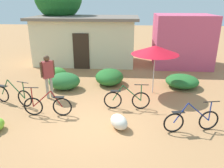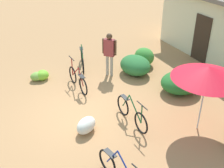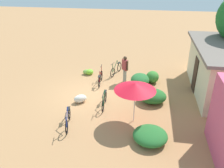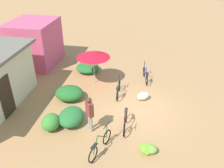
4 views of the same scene
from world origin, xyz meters
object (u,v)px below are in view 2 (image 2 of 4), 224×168
bicycle_near_pile (78,80)px  bicycle_center_loaded (132,113)px  produce_sack (86,125)px  person_vendor (109,50)px  banana_pile_on_ground (41,76)px  market_umbrella (208,72)px  bicycle_leftmost (82,59)px

bicycle_near_pile → bicycle_center_loaded: bicycle_near_pile is taller
produce_sack → person_vendor: size_ratio=0.40×
banana_pile_on_ground → produce_sack: size_ratio=1.10×
market_umbrella → banana_pile_on_ground: (-5.00, -3.43, -1.67)m
bicycle_center_loaded → banana_pile_on_ground: 4.33m
market_umbrella → produce_sack: size_ratio=2.88×
bicycle_center_loaded → banana_pile_on_ground: bearing=-155.3°
bicycle_near_pile → bicycle_center_loaded: 2.75m
bicycle_leftmost → produce_sack: (4.03, -1.41, -0.14)m
bicycle_near_pile → produce_sack: bearing=-14.6°
person_vendor → banana_pile_on_ground: bearing=-108.0°
bicycle_center_loaded → produce_sack: size_ratio=2.37×
person_vendor → produce_sack: bearing=-36.3°
bicycle_near_pile → produce_sack: bicycle_near_pile is taller
produce_sack → bicycle_leftmost: bearing=160.8°
market_umbrella → produce_sack: 3.64m
market_umbrella → bicycle_leftmost: size_ratio=1.21×
banana_pile_on_ground → person_vendor: 2.84m
person_vendor → bicycle_center_loaded: bearing=-13.6°
bicycle_leftmost → bicycle_near_pile: bearing=-25.9°
bicycle_leftmost → bicycle_near_pile: bicycle_near_pile is taller
bicycle_near_pile → person_vendor: (-0.44, 1.48, 0.71)m
produce_sack → banana_pile_on_ground: bearing=-173.2°
bicycle_near_pile → market_umbrella: bearing=32.4°
bicycle_leftmost → produce_sack: bicycle_leftmost is taller
bicycle_leftmost → person_vendor: 1.53m
market_umbrella → person_vendor: 4.32m
bicycle_near_pile → person_vendor: 1.70m
market_umbrella → person_vendor: market_umbrella is taller
market_umbrella → person_vendor: bearing=-168.1°
bicycle_near_pile → bicycle_center_loaded: (2.65, 0.73, -0.00)m
market_umbrella → bicycle_near_pile: bearing=-147.6°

